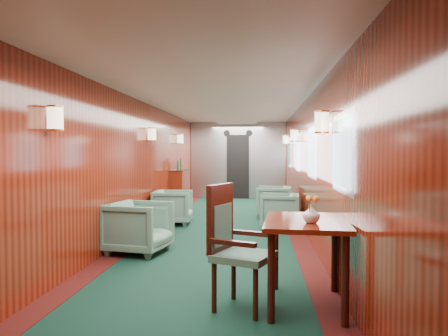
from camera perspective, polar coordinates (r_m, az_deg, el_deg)
name	(u,v)px	position (r m, az deg, el deg)	size (l,w,h in m)	color
room	(222,142)	(7.85, -0.33, 3.39)	(12.00, 12.10, 2.40)	black
bulkhead	(238,161)	(13.75, 1.84, 0.95)	(2.98, 0.17, 2.39)	#A6A8AD
windows_right	(304,152)	(8.11, 10.37, 2.01)	(0.02, 8.60, 0.80)	silver
wall_sconces	(224,135)	(8.42, 0.01, 4.36)	(2.97, 7.97, 0.25)	beige
dining_table	(306,234)	(4.22, 10.70, -8.43)	(0.84, 1.14, 0.82)	maroon
side_chair	(233,241)	(4.13, 1.20, -9.50)	(0.66, 0.67, 1.15)	#224F43
credenza	(180,189)	(11.13, -5.81, -2.76)	(0.35, 1.13, 1.29)	maroon
flower_vase	(311,214)	(4.02, 11.34, -5.90)	(0.16, 0.16, 0.16)	silver
armchair_left_near	(139,227)	(6.45, -11.06, -7.62)	(0.80, 0.82, 0.75)	#224F43
armchair_left_far	(173,207)	(8.90, -6.69, -5.09)	(0.74, 0.76, 0.69)	#224F43
armchair_right_near	(279,211)	(8.47, 7.24, -5.54)	(0.71, 0.74, 0.67)	#224F43
armchair_right_far	(274,201)	(9.87, 6.49, -4.37)	(0.75, 0.77, 0.70)	#224F43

